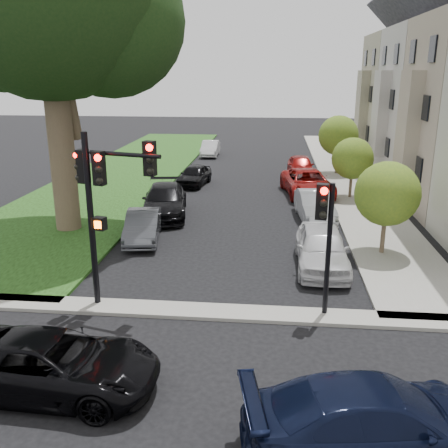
# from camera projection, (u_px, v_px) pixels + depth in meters

# --- Properties ---
(ground) EXTENTS (140.00, 140.00, 0.00)m
(ground) POSITION_uv_depth(u_px,v_px,m) (205.00, 348.00, 13.60)
(ground) COLOR black
(ground) RESTS_ON ground
(grass_strip) EXTENTS (8.00, 44.00, 0.12)m
(grass_strip) POSITION_uv_depth(u_px,v_px,m) (130.00, 171.00, 37.27)
(grass_strip) COLOR black
(grass_strip) RESTS_ON ground
(sidewalk_right) EXTENTS (3.50, 44.00, 0.12)m
(sidewalk_right) POSITION_uv_depth(u_px,v_px,m) (344.00, 175.00, 35.75)
(sidewalk_right) COLOR gray
(sidewalk_right) RESTS_ON ground
(sidewalk_cross) EXTENTS (60.00, 1.00, 0.12)m
(sidewalk_cross) POSITION_uv_depth(u_px,v_px,m) (214.00, 312.00, 15.48)
(sidewalk_cross) COLOR gray
(sidewalk_cross) RESTS_ON ground
(house_c) EXTENTS (7.70, 7.55, 15.97)m
(house_c) POSITION_uv_depth(u_px,v_px,m) (443.00, 75.00, 32.22)
(house_c) COLOR #B1A7A1
(house_c) RESTS_ON ground
(house_d) EXTENTS (7.70, 7.55, 15.97)m
(house_d) POSITION_uv_depth(u_px,v_px,m) (413.00, 74.00, 39.35)
(house_d) COLOR #766D5B
(house_d) RESTS_ON ground
(small_tree_a) EXTENTS (2.57, 2.57, 3.86)m
(small_tree_a) POSITION_uv_depth(u_px,v_px,m) (387.00, 194.00, 19.70)
(small_tree_a) COLOR brown
(small_tree_a) RESTS_ON ground
(small_tree_b) EXTENTS (2.40, 2.40, 3.59)m
(small_tree_b) POSITION_uv_depth(u_px,v_px,m) (353.00, 158.00, 28.68)
(small_tree_b) COLOR brown
(small_tree_b) RESTS_ON ground
(small_tree_c) EXTENTS (2.82, 2.82, 4.23)m
(small_tree_c) POSITION_uv_depth(u_px,v_px,m) (338.00, 136.00, 35.38)
(small_tree_c) COLOR brown
(small_tree_c) RESTS_ON ground
(traffic_signal_main) EXTENTS (2.71, 0.82, 5.54)m
(traffic_signal_main) POSITION_uv_depth(u_px,v_px,m) (103.00, 190.00, 14.93)
(traffic_signal_main) COLOR black
(traffic_signal_main) RESTS_ON ground
(traffic_signal_secondary) EXTENTS (0.55, 0.45, 4.18)m
(traffic_signal_secondary) POSITION_uv_depth(u_px,v_px,m) (325.00, 226.00, 14.51)
(traffic_signal_secondary) COLOR black
(traffic_signal_secondary) RESTS_ON ground
(car_cross_near) EXTENTS (5.10, 2.49, 1.40)m
(car_cross_near) POSITION_uv_depth(u_px,v_px,m) (52.00, 364.00, 11.61)
(car_cross_near) COLOR black
(car_cross_near) RESTS_ON ground
(car_cross_far) EXTENTS (5.61, 3.15, 1.53)m
(car_cross_far) POSITION_uv_depth(u_px,v_px,m) (377.00, 420.00, 9.65)
(car_cross_far) COLOR black
(car_cross_far) RESTS_ON ground
(car_parked_0) EXTENTS (1.92, 4.73, 1.61)m
(car_parked_0) POSITION_uv_depth(u_px,v_px,m) (322.00, 248.00, 18.90)
(car_parked_0) COLOR silver
(car_parked_0) RESTS_ON ground
(car_parked_1) EXTENTS (1.97, 4.54, 1.45)m
(car_parked_1) POSITION_uv_depth(u_px,v_px,m) (315.00, 206.00, 25.04)
(car_parked_1) COLOR #999BA0
(car_parked_1) RESTS_ON ground
(car_parked_2) EXTENTS (3.39, 5.91, 1.55)m
(car_parked_2) POSITION_uv_depth(u_px,v_px,m) (307.00, 183.00, 29.89)
(car_parked_2) COLOR maroon
(car_parked_2) RESTS_ON ground
(car_parked_3) EXTENTS (1.96, 4.37, 1.46)m
(car_parked_3) POSITION_uv_depth(u_px,v_px,m) (301.00, 166.00, 35.52)
(car_parked_3) COLOR maroon
(car_parked_3) RESTS_ON ground
(car_parked_5) EXTENTS (2.02, 4.19, 1.32)m
(car_parked_5) POSITION_uv_depth(u_px,v_px,m) (143.00, 226.00, 22.02)
(car_parked_5) COLOR #3F4247
(car_parked_5) RESTS_ON ground
(car_parked_6) EXTENTS (3.02, 5.68, 1.57)m
(car_parked_6) POSITION_uv_depth(u_px,v_px,m) (165.00, 201.00, 25.78)
(car_parked_6) COLOR black
(car_parked_6) RESTS_ON ground
(car_parked_7) EXTENTS (2.11, 4.10, 1.33)m
(car_parked_7) POSITION_uv_depth(u_px,v_px,m) (194.00, 175.00, 32.70)
(car_parked_7) COLOR black
(car_parked_7) RESTS_ON ground
(car_parked_9) EXTENTS (1.47, 4.05, 1.32)m
(car_parked_9) POSITION_uv_depth(u_px,v_px,m) (210.00, 148.00, 43.92)
(car_parked_9) COLOR silver
(car_parked_9) RESTS_ON ground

